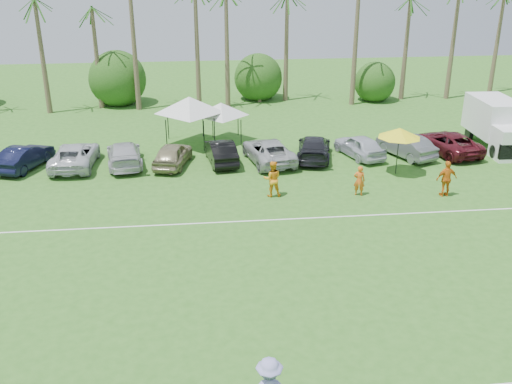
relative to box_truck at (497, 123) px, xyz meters
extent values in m
cube|color=white|center=(-19.86, -9.51, -1.65)|extent=(80.00, 0.10, 0.01)
cone|color=brown|center=(-31.86, 14.49, 3.35)|extent=(0.44, 0.44, 10.00)
cone|color=brown|center=(-27.86, 14.49, 3.85)|extent=(0.44, 0.44, 11.00)
cone|color=brown|center=(-23.86, 14.49, 2.35)|extent=(0.44, 0.44, 8.00)
cone|color=brown|center=(-19.86, 14.49, 2.85)|extent=(0.44, 0.44, 9.00)
cone|color=brown|center=(-15.86, 14.49, 3.35)|extent=(0.44, 0.44, 10.00)
cone|color=brown|center=(-11.86, 14.49, 3.85)|extent=(0.44, 0.44, 11.00)
cone|color=brown|center=(-6.86, 14.49, 2.35)|extent=(0.44, 0.44, 8.00)
cone|color=brown|center=(-1.86, 14.49, 2.85)|extent=(0.44, 0.44, 9.00)
cone|color=brown|center=(3.14, 14.49, 3.35)|extent=(0.44, 0.44, 10.00)
cone|color=brown|center=(7.14, 14.49, 3.85)|extent=(0.44, 0.44, 11.00)
cylinder|color=brown|center=(-25.86, 15.49, -0.95)|extent=(0.30, 0.30, 1.40)
sphere|color=#1C4713|center=(-25.86, 15.49, 0.15)|extent=(4.00, 4.00, 4.00)
cylinder|color=brown|center=(-13.86, 15.49, -0.95)|extent=(0.30, 0.30, 1.40)
sphere|color=#1C4713|center=(-13.86, 15.49, 0.15)|extent=(4.00, 4.00, 4.00)
cylinder|color=brown|center=(-3.86, 15.49, -0.95)|extent=(0.30, 0.30, 1.40)
sphere|color=#1C4713|center=(-3.86, 15.49, 0.15)|extent=(4.00, 4.00, 4.00)
imported|color=orange|center=(-11.11, -6.93, -0.84)|extent=(0.69, 0.56, 1.63)
imported|color=orange|center=(-15.66, -6.55, -0.69)|extent=(0.96, 0.76, 1.93)
imported|color=orange|center=(-6.64, -7.54, -0.69)|extent=(1.16, 0.56, 1.93)
cube|color=white|center=(0.04, 0.75, 0.27)|extent=(2.57, 4.43, 2.34)
cube|color=white|center=(-0.12, -2.24, -0.67)|extent=(2.24, 1.80, 1.97)
cube|color=#E5590C|center=(1.22, 0.69, -0.15)|extent=(0.10, 1.50, 0.84)
cylinder|color=black|center=(-1.05, -2.01, -1.23)|extent=(0.33, 0.86, 0.84)
cylinder|color=black|center=(-0.84, 1.93, -1.23)|extent=(0.33, 0.86, 0.84)
cylinder|color=black|center=(1.04, 1.82, -1.23)|extent=(0.33, 0.86, 0.84)
cylinder|color=black|center=(-21.37, 1.31, -0.57)|extent=(0.06, 0.06, 2.17)
cylinder|color=black|center=(-18.31, 1.31, -0.57)|extent=(0.06, 0.06, 2.17)
cylinder|color=black|center=(-21.37, 4.37, -0.57)|extent=(0.06, 0.06, 2.17)
cylinder|color=black|center=(-18.31, 4.37, -0.57)|extent=(0.06, 0.06, 2.17)
pyramid|color=silver|center=(-19.84, 2.84, 1.61)|extent=(4.69, 4.69, 1.09)
cylinder|color=black|center=(-18.98, 2.27, -0.77)|extent=(0.06, 0.06, 1.77)
cylinder|color=black|center=(-16.53, 2.27, -0.77)|extent=(0.06, 0.06, 1.77)
cylinder|color=black|center=(-18.98, 4.72, -0.77)|extent=(0.06, 0.06, 1.77)
cylinder|color=black|center=(-16.53, 4.72, -0.77)|extent=(0.06, 0.06, 1.77)
pyramid|color=silver|center=(-17.76, 3.49, 1.00)|extent=(3.82, 3.82, 0.88)
cylinder|color=black|center=(-8.08, -4.02, -0.42)|extent=(0.05, 0.05, 2.46)
cone|color=yellow|center=(-8.08, -4.02, 0.81)|extent=(2.46, 2.46, 0.56)
imported|color=black|center=(-29.63, -0.70, -0.95)|extent=(2.77, 4.54, 1.41)
imported|color=silver|center=(-26.74, -0.74, -0.95)|extent=(2.44, 5.13, 1.41)
imported|color=silver|center=(-23.84, -0.78, -0.95)|extent=(2.66, 5.10, 1.41)
imported|color=gray|center=(-20.94, -1.21, -0.95)|extent=(2.62, 4.43, 1.41)
imported|color=black|center=(-18.05, -0.96, -0.95)|extent=(2.03, 4.44, 1.41)
imported|color=#AEAFB0|center=(-15.15, -1.19, -0.95)|extent=(3.19, 5.41, 1.41)
imported|color=black|center=(-12.26, -0.80, -0.95)|extent=(3.05, 5.19, 1.41)
imported|color=silver|center=(-9.36, -0.81, -0.95)|extent=(2.77, 4.45, 1.41)
imported|color=slate|center=(-6.46, -1.09, -0.95)|extent=(2.99, 4.54, 1.41)
imported|color=#54141C|center=(-3.57, -0.76, -0.95)|extent=(3.36, 5.46, 1.41)
camera|label=1|loc=(-19.55, -33.93, 9.95)|focal=40.00mm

